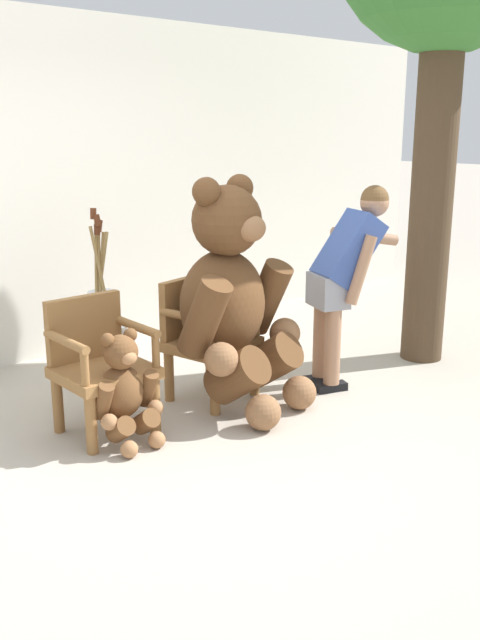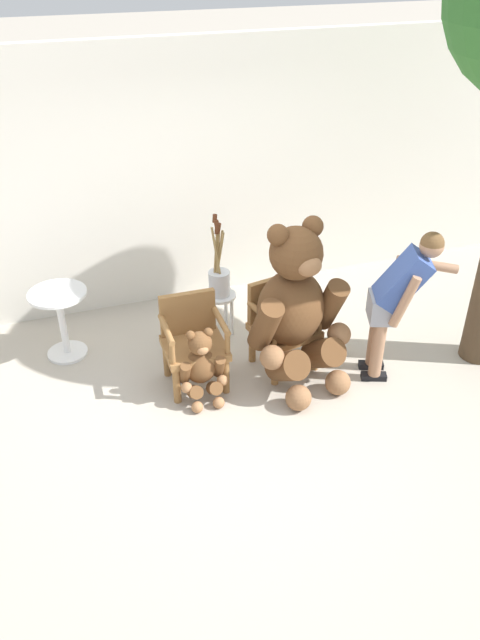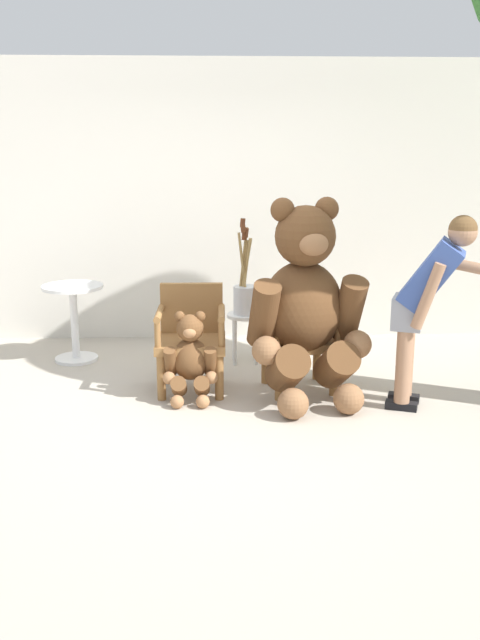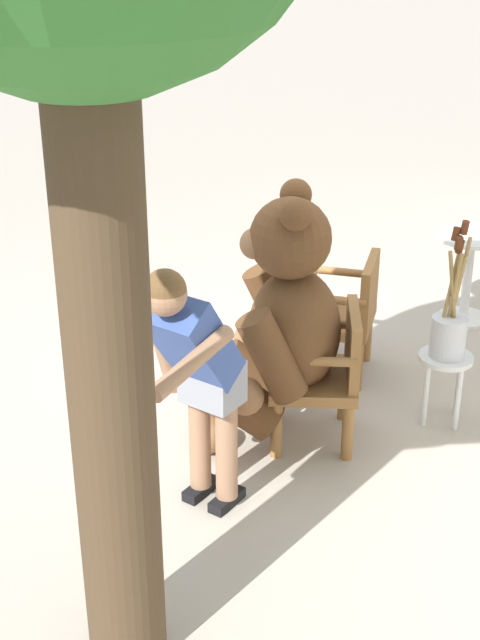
% 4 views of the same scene
% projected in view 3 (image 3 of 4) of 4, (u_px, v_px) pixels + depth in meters
% --- Properties ---
extents(ground_plane, '(60.00, 60.00, 0.00)m').
position_uv_depth(ground_plane, '(250.00, 419.00, 5.29)').
color(ground_plane, '#B2A899').
extents(back_wall, '(10.00, 0.16, 2.80)m').
position_uv_depth(back_wall, '(237.00, 202.00, 7.27)').
color(back_wall, silver).
rests_on(back_wall, ground).
extents(wooden_chair_left, '(0.57, 0.53, 0.86)m').
position_uv_depth(wooden_chair_left, '(191.00, 335.00, 5.85)').
color(wooden_chair_left, olive).
rests_on(wooden_chair_left, ground).
extents(wooden_chair_right, '(0.65, 0.61, 0.86)m').
position_uv_depth(wooden_chair_right, '(297.00, 334.00, 5.89)').
color(wooden_chair_right, olive).
rests_on(wooden_chair_right, ground).
extents(teddy_bear_large, '(0.98, 0.98, 1.59)m').
position_uv_depth(teddy_bear_large, '(306.00, 303.00, 5.55)').
color(teddy_bear_large, brown).
rests_on(teddy_bear_large, ground).
extents(teddy_bear_small, '(0.43, 0.41, 0.72)m').
position_uv_depth(teddy_bear_small, '(190.00, 358.00, 5.60)').
color(teddy_bear_small, brown).
rests_on(teddy_bear_small, ground).
extents(person_visitor, '(0.88, 0.49, 1.49)m').
position_uv_depth(person_visitor, '(427.00, 294.00, 5.31)').
color(person_visitor, black).
rests_on(person_visitor, ground).
extents(white_stool, '(0.34, 0.34, 0.46)m').
position_uv_depth(white_stool, '(245.00, 325.00, 6.59)').
color(white_stool, silver).
rests_on(white_stool, ground).
extents(brush_bucket, '(0.22, 0.22, 0.88)m').
position_uv_depth(brush_bucket, '(245.00, 293.00, 6.51)').
color(brush_bucket, silver).
rests_on(brush_bucket, white_stool).
extents(round_side_table, '(0.56, 0.56, 0.72)m').
position_uv_depth(round_side_table, '(74.00, 314.00, 6.61)').
color(round_side_table, white).
rests_on(round_side_table, ground).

